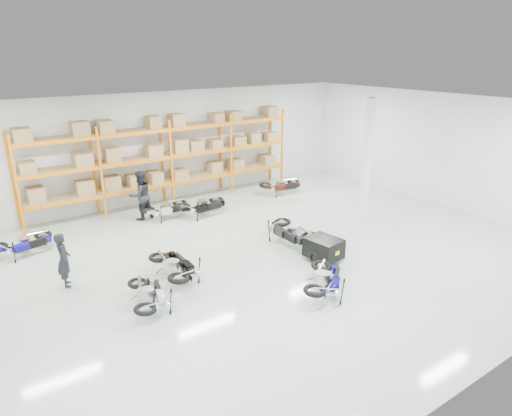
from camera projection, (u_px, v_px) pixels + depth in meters
room at (258, 187)px, 13.39m from camera, size 18.00×18.00×18.00m
pallet_rack at (166, 150)px, 18.38m from camera, size 11.28×0.98×3.62m
structural_column at (367, 161)px, 16.59m from camera, size 0.25×0.25×4.50m
moto_blue_centre at (326, 276)px, 11.87m from camera, size 1.82×1.73×1.09m
moto_silver_left at (149, 291)px, 11.17m from camera, size 1.15×1.73×1.03m
moto_black_far_left at (176, 263)px, 12.55m from camera, size 0.96×1.80×1.14m
moto_touring_right at (290, 228)px, 14.93m from camera, size 0.94×1.83×1.17m
trailer at (324, 248)px, 13.74m from camera, size 0.94×1.75×0.72m
moto_back_a at (23, 240)px, 14.15m from camera, size 1.71×1.06×1.03m
moto_back_b at (166, 205)px, 17.25m from camera, size 1.67×0.90×1.05m
moto_back_c at (203, 202)px, 17.47m from camera, size 1.76×0.88×1.14m
moto_back_d at (282, 183)px, 20.12m from camera, size 1.79×1.16×1.07m
person_left at (64, 260)px, 12.19m from camera, size 0.42×0.59×1.53m
person_back at (140, 195)px, 16.99m from camera, size 1.02×0.86×1.87m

